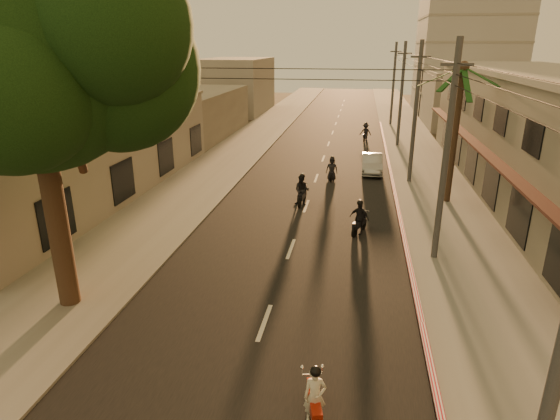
% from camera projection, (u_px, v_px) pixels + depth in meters
% --- Properties ---
extents(ground, '(160.00, 160.00, 0.00)m').
position_uv_depth(ground, '(251.00, 361.00, 13.62)').
color(ground, '#383023').
rests_on(ground, ground).
extents(road, '(10.00, 140.00, 0.02)m').
position_uv_depth(road, '(316.00, 178.00, 32.21)').
color(road, black).
rests_on(road, ground).
extents(sidewalk_right, '(5.00, 140.00, 0.12)m').
position_uv_depth(sidewalk_right, '(429.00, 183.00, 31.01)').
color(sidewalk_right, slate).
rests_on(sidewalk_right, ground).
extents(sidewalk_left, '(5.00, 140.00, 0.12)m').
position_uv_depth(sidewalk_left, '(212.00, 173.00, 33.38)').
color(sidewalk_left, slate).
rests_on(sidewalk_left, ground).
extents(curb_stripe, '(0.20, 60.00, 0.20)m').
position_uv_depth(curb_stripe, '(397.00, 204.00, 26.73)').
color(curb_stripe, red).
rests_on(curb_stripe, ground).
extents(shophouse_row, '(8.80, 34.20, 7.30)m').
position_uv_depth(shophouse_row, '(556.00, 137.00, 26.93)').
color(shophouse_row, gray).
rests_on(shophouse_row, ground).
extents(left_building, '(8.20, 24.20, 5.20)m').
position_uv_depth(left_building, '(75.00, 153.00, 27.98)').
color(left_building, gray).
rests_on(left_building, ground).
extents(distant_tower, '(12.10, 12.10, 28.00)m').
position_uv_depth(distant_tower, '(474.00, 0.00, 58.46)').
color(distant_tower, '#B7B5B2').
rests_on(distant_tower, ground).
extents(broadleaf_tree, '(9.60, 8.70, 12.10)m').
position_uv_depth(broadleaf_tree, '(44.00, 53.00, 13.83)').
color(broadleaf_tree, black).
rests_on(broadleaf_tree, ground).
extents(palm_tree, '(5.00, 5.00, 8.20)m').
position_uv_depth(palm_tree, '(463.00, 76.00, 24.84)').
color(palm_tree, black).
rests_on(palm_tree, ground).
extents(utility_poles, '(1.20, 48.26, 9.00)m').
position_uv_depth(utility_poles, '(418.00, 82.00, 29.05)').
color(utility_poles, '#38383A').
rests_on(utility_poles, ground).
extents(filler_right, '(8.00, 14.00, 6.00)m').
position_uv_depth(filler_right, '(463.00, 99.00, 52.23)').
color(filler_right, gray).
rests_on(filler_right, ground).
extents(filler_left_near, '(8.00, 14.00, 4.40)m').
position_uv_depth(filler_left_near, '(191.00, 114.00, 46.70)').
color(filler_left_near, gray).
rests_on(filler_left_near, ground).
extents(filler_left_far, '(8.00, 14.00, 7.00)m').
position_uv_depth(filler_left_far, '(236.00, 86.00, 62.99)').
color(filler_left_far, gray).
rests_on(filler_left_far, ground).
extents(scooter_red, '(0.79, 1.61, 1.60)m').
position_uv_depth(scooter_red, '(315.00, 397.00, 11.22)').
color(scooter_red, black).
rests_on(scooter_red, ground).
extents(scooter_mid_a, '(0.96, 1.89, 1.86)m').
position_uv_depth(scooter_mid_a, '(302.00, 191.00, 26.61)').
color(scooter_mid_a, black).
rests_on(scooter_mid_a, ground).
extents(scooter_mid_b, '(1.23, 1.68, 1.73)m').
position_uv_depth(scooter_mid_b, '(359.00, 218.00, 22.53)').
color(scooter_mid_b, black).
rests_on(scooter_mid_b, ground).
extents(scooter_far_a, '(0.78, 1.70, 1.67)m').
position_uv_depth(scooter_far_a, '(332.00, 170.00, 31.51)').
color(scooter_far_a, black).
rests_on(scooter_far_a, ground).
extents(scooter_far_b, '(1.29, 1.80, 1.78)m').
position_uv_depth(scooter_far_b, '(366.00, 132.00, 44.50)').
color(scooter_far_b, black).
rests_on(scooter_far_b, ground).
extents(parked_car, '(1.44, 4.03, 1.32)m').
position_uv_depth(parked_car, '(372.00, 164.00, 33.45)').
color(parked_car, '#9FA2A7').
rests_on(parked_car, ground).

